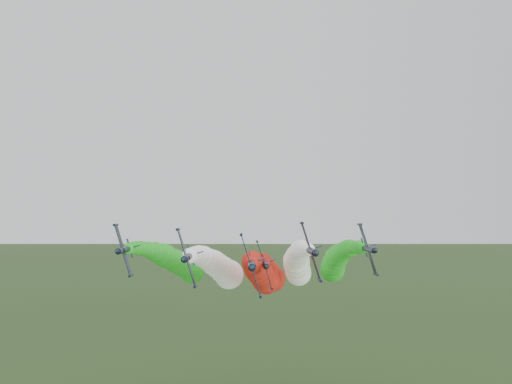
# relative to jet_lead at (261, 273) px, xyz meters

# --- Properties ---
(jet_lead) EXTENTS (10.34, 74.60, 18.85)m
(jet_lead) POSITION_rel_jet_lead_xyz_m (0.00, 0.00, 0.00)
(jet_lead) COLOR black
(jet_lead) RESTS_ON ground
(jet_inner_left) EXTENTS (10.25, 74.39, 18.64)m
(jet_inner_left) POSITION_rel_jet_lead_xyz_m (-9.85, 6.52, 0.47)
(jet_inner_left) COLOR black
(jet_inner_left) RESTS_ON ground
(jet_inner_right) EXTENTS (10.26, 74.52, 18.77)m
(jet_inner_right) POSITION_rel_jet_lead_xyz_m (9.33, 4.70, 1.57)
(jet_inner_right) COLOR black
(jet_inner_right) RESTS_ON ground
(jet_outer_left) EXTENTS (10.42, 74.68, 18.93)m
(jet_outer_left) POSITION_rel_jet_lead_xyz_m (-22.06, 15.26, 1.18)
(jet_outer_left) COLOR black
(jet_outer_left) RESTS_ON ground
(jet_outer_right) EXTENTS (10.36, 74.62, 18.87)m
(jet_outer_right) POSITION_rel_jet_lead_xyz_m (20.93, 16.10, 1.13)
(jet_outer_right) COLOR black
(jet_outer_right) RESTS_ON ground
(jet_trail) EXTENTS (10.89, 75.15, 19.40)m
(jet_trail) POSITION_rel_jet_lead_xyz_m (2.92, 23.23, -2.27)
(jet_trail) COLOR black
(jet_trail) RESTS_ON ground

